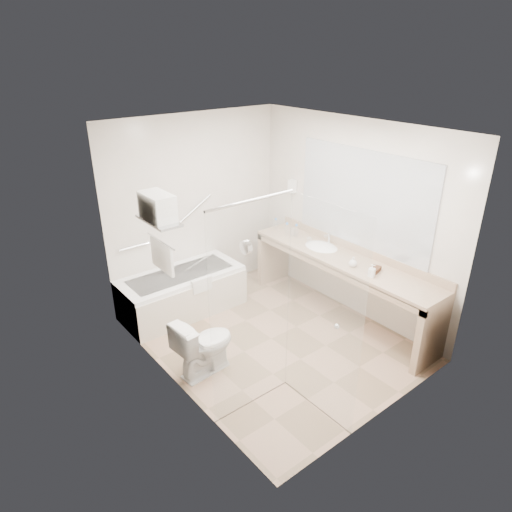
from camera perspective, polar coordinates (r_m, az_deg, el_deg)
floor at (r=5.64m, az=1.93°, el=-10.27°), size 3.20×3.20×0.00m
ceiling at (r=4.68m, az=2.38°, el=15.67°), size 2.60×3.20×0.10m
wall_back at (r=6.25m, az=-7.51°, el=5.99°), size 2.60×0.10×2.50m
wall_front at (r=4.09m, az=16.96°, el=-5.54°), size 2.60×0.10×2.50m
wall_left at (r=4.37m, az=-10.93°, el=-2.77°), size 0.10×3.20×2.50m
wall_right at (r=5.90m, az=11.79°, el=4.55°), size 0.10×3.20×2.50m
bathtub at (r=6.13m, az=-9.20°, el=-4.51°), size 1.60×0.73×0.59m
grab_bar_short at (r=5.92m, az=-14.97°, el=1.15°), size 0.40×0.03×0.03m
grab_bar_long at (r=6.19m, az=-7.71°, el=5.81°), size 0.53×0.03×0.33m
shower_enclosure at (r=4.13m, az=3.81°, el=-7.04°), size 0.96×0.91×2.11m
towel_shelf at (r=4.52m, az=-12.13°, el=5.01°), size 0.24×0.55×0.81m
vanity_counter at (r=5.86m, az=10.64°, el=-2.01°), size 0.55×2.70×0.95m
sink at (r=6.04m, az=8.14°, el=0.91°), size 0.40×0.52×0.14m
faucet at (r=6.10m, az=9.15°, el=2.20°), size 0.03×0.03×0.14m
mirror at (r=5.71m, az=13.13°, el=6.93°), size 0.02×2.00×1.20m
hairdryer_unit at (r=6.49m, az=4.54°, el=8.69°), size 0.08×0.10×0.18m
toilet at (r=4.99m, az=-6.48°, el=-11.00°), size 0.71×0.44×0.67m
amenity_basket at (r=5.48m, az=14.63°, el=-1.62°), size 0.18×0.14×0.05m
soap_bottle_a at (r=5.34m, az=14.23°, el=-2.18°), size 0.12×0.17×0.07m
soap_bottle_b at (r=5.53m, az=12.02°, el=-0.84°), size 0.12×0.14×0.10m
water_bottle_left at (r=6.26m, az=5.05°, el=3.10°), size 0.06×0.06×0.19m
water_bottle_mid at (r=6.30m, az=3.89°, el=3.30°), size 0.06×0.06×0.19m
water_bottle_right at (r=6.51m, az=2.48°, el=3.96°), size 0.05×0.05×0.17m
drinking_glass_near at (r=6.32m, az=4.62°, el=3.00°), size 0.09×0.09×0.10m
drinking_glass_far at (r=6.08m, az=6.65°, el=1.92°), size 0.08×0.08×0.09m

